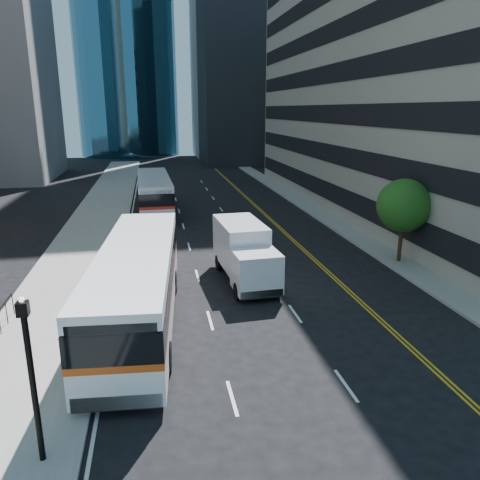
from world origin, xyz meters
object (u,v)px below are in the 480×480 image
at_px(lamp_post, 32,374).
at_px(street_tree, 404,206).
at_px(bus_rear, 154,193).
at_px(box_truck, 244,252).
at_px(bus_front, 138,283).

bearing_deg(lamp_post, street_tree, 37.87).
relative_size(bus_rear, box_truck, 1.93).
bearing_deg(street_tree, bus_front, -159.79).
xyz_separation_m(street_tree, box_truck, (-10.00, -1.27, -1.97)).
bearing_deg(box_truck, lamp_post, -125.79).
relative_size(bus_front, bus_rear, 1.07).
height_order(lamp_post, box_truck, lamp_post).
xyz_separation_m(street_tree, bus_rear, (-14.72, 17.97, -1.82)).
bearing_deg(bus_front, box_truck, 43.08).
bearing_deg(bus_rear, street_tree, -52.31).
height_order(street_tree, box_truck, street_tree).
height_order(lamp_post, bus_front, lamp_post).
bearing_deg(bus_rear, lamp_post, -97.49).
distance_m(street_tree, lamp_post, 22.82).
bearing_deg(lamp_post, box_truck, 57.85).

